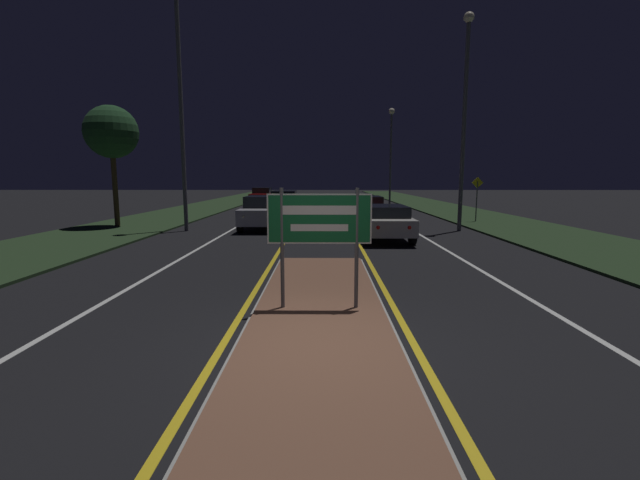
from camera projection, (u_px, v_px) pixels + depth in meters
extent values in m
plane|color=black|center=(318.00, 348.00, 6.08)|extent=(160.00, 160.00, 0.00)
cube|color=#999993|center=(319.00, 311.00, 7.70)|extent=(2.40, 9.63, 0.05)
cube|color=brown|center=(319.00, 310.00, 7.69)|extent=(2.28, 9.51, 0.10)
cube|color=#23381E|center=(166.00, 217.00, 25.93)|extent=(5.00, 100.00, 0.08)
cube|color=#23381E|center=(479.00, 217.00, 25.80)|extent=(5.00, 100.00, 0.08)
cube|color=gold|center=(303.00, 211.00, 30.83)|extent=(0.12, 70.00, 0.01)
cube|color=gold|center=(341.00, 211.00, 30.81)|extent=(0.12, 70.00, 0.01)
cube|color=silver|center=(264.00, 211.00, 30.85)|extent=(0.12, 70.00, 0.01)
cube|color=silver|center=(380.00, 211.00, 30.79)|extent=(0.12, 70.00, 0.01)
cube|color=silver|center=(223.00, 211.00, 30.87)|extent=(0.10, 70.00, 0.01)
cube|color=silver|center=(422.00, 211.00, 30.77)|extent=(0.10, 70.00, 0.01)
cylinder|color=#56565B|center=(282.00, 249.00, 7.54)|extent=(0.07, 0.07, 2.13)
cylinder|color=#56565B|center=(357.00, 249.00, 7.53)|extent=(0.07, 0.07, 2.13)
cube|color=#146033|center=(319.00, 219.00, 7.46)|extent=(1.83, 0.04, 0.87)
cube|color=white|center=(319.00, 219.00, 7.43)|extent=(1.83, 0.00, 0.87)
cube|color=#146033|center=(319.00, 219.00, 7.43)|extent=(1.77, 0.01, 0.82)
cube|color=white|center=(319.00, 210.00, 7.41)|extent=(1.28, 0.01, 0.16)
cube|color=white|center=(319.00, 228.00, 7.45)|extent=(1.00, 0.01, 0.12)
cylinder|color=#56565B|center=(181.00, 110.00, 18.72)|extent=(0.18, 0.18, 10.66)
cylinder|color=#56565B|center=(464.00, 129.00, 18.85)|extent=(0.18, 0.18, 9.04)
sphere|color=#F9EAC6|center=(469.00, 17.00, 18.18)|extent=(0.45, 0.45, 0.45)
cylinder|color=#56565B|center=(391.00, 159.00, 39.01)|extent=(0.18, 0.18, 8.16)
sphere|color=#F9EAC6|center=(392.00, 111.00, 38.40)|extent=(0.55, 0.55, 0.55)
cube|color=silver|center=(384.00, 223.00, 16.83)|extent=(1.73, 4.49, 0.60)
cube|color=black|center=(386.00, 211.00, 16.49)|extent=(1.52, 2.33, 0.41)
sphere|color=red|center=(378.00, 228.00, 14.62)|extent=(0.14, 0.14, 0.14)
sphere|color=red|center=(409.00, 228.00, 14.61)|extent=(0.14, 0.14, 0.14)
cylinder|color=black|center=(360.00, 226.00, 18.25)|extent=(0.22, 0.69, 0.69)
cylinder|color=black|center=(399.00, 227.00, 18.24)|extent=(0.22, 0.69, 0.69)
cylinder|color=black|center=(367.00, 235.00, 15.50)|extent=(0.22, 0.69, 0.69)
cylinder|color=black|center=(412.00, 235.00, 15.49)|extent=(0.22, 0.69, 0.69)
cube|color=maroon|center=(367.00, 209.00, 24.57)|extent=(1.72, 4.31, 0.65)
cube|color=black|center=(368.00, 200.00, 24.23)|extent=(1.52, 2.24, 0.41)
sphere|color=red|center=(361.00, 210.00, 22.45)|extent=(0.14, 0.14, 0.14)
sphere|color=red|center=(381.00, 210.00, 22.44)|extent=(0.14, 0.14, 0.14)
cylinder|color=black|center=(351.00, 213.00, 25.94)|extent=(0.22, 0.61, 0.61)
cylinder|color=black|center=(378.00, 213.00, 25.93)|extent=(0.22, 0.61, 0.61)
cylinder|color=black|center=(354.00, 217.00, 23.30)|extent=(0.22, 0.61, 0.61)
cylinder|color=black|center=(385.00, 217.00, 23.29)|extent=(0.22, 0.61, 0.61)
cube|color=#B7B7BC|center=(263.00, 215.00, 20.06)|extent=(1.73, 4.11, 0.70)
cube|color=black|center=(263.00, 201.00, 20.22)|extent=(1.52, 2.14, 0.51)
sphere|color=white|center=(243.00, 217.00, 18.04)|extent=(0.14, 0.14, 0.14)
sphere|color=white|center=(268.00, 217.00, 18.03)|extent=(0.14, 0.14, 0.14)
cylinder|color=black|center=(240.00, 225.00, 18.86)|extent=(0.22, 0.68, 0.68)
cylinder|color=black|center=(277.00, 225.00, 18.85)|extent=(0.22, 0.68, 0.68)
cylinder|color=black|center=(250.00, 219.00, 21.38)|extent=(0.22, 0.68, 0.68)
cylinder|color=black|center=(283.00, 219.00, 21.37)|extent=(0.22, 0.68, 0.68)
cube|color=black|center=(284.00, 203.00, 29.88)|extent=(1.85, 4.69, 0.63)
cube|color=black|center=(284.00, 195.00, 30.07)|extent=(1.63, 2.44, 0.54)
sphere|color=white|center=(272.00, 204.00, 27.57)|extent=(0.14, 0.14, 0.14)
sphere|color=white|center=(290.00, 204.00, 27.56)|extent=(0.14, 0.14, 0.14)
cylinder|color=black|center=(269.00, 209.00, 28.49)|extent=(0.22, 0.66, 0.66)
cylinder|color=black|center=(295.00, 209.00, 28.48)|extent=(0.22, 0.66, 0.66)
cylinder|color=black|center=(274.00, 206.00, 31.37)|extent=(0.22, 0.66, 0.66)
cylinder|color=black|center=(298.00, 206.00, 31.36)|extent=(0.22, 0.66, 0.66)
cube|color=maroon|center=(262.00, 197.00, 39.61)|extent=(1.76, 4.55, 0.64)
cube|color=black|center=(262.00, 190.00, 39.79)|extent=(1.55, 2.37, 0.53)
sphere|color=white|center=(252.00, 197.00, 37.37)|extent=(0.14, 0.14, 0.14)
sphere|color=white|center=(265.00, 197.00, 37.36)|extent=(0.14, 0.14, 0.14)
cylinder|color=black|center=(250.00, 201.00, 38.26)|extent=(0.22, 0.69, 0.69)
cylinder|color=black|center=(269.00, 201.00, 38.25)|extent=(0.22, 0.69, 0.69)
cylinder|color=black|center=(255.00, 199.00, 41.05)|extent=(0.22, 0.69, 0.69)
cylinder|color=black|center=(273.00, 199.00, 41.04)|extent=(0.22, 0.69, 0.69)
cylinder|color=#56565B|center=(477.00, 202.00, 22.92)|extent=(0.06, 0.06, 2.13)
cube|color=yellow|center=(478.00, 183.00, 22.77)|extent=(0.60, 0.02, 0.60)
cylinder|color=#4C3823|center=(115.00, 185.00, 20.57)|extent=(0.24, 0.24, 3.92)
sphere|color=#1E4223|center=(111.00, 132.00, 20.21)|extent=(2.47, 2.47, 2.47)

